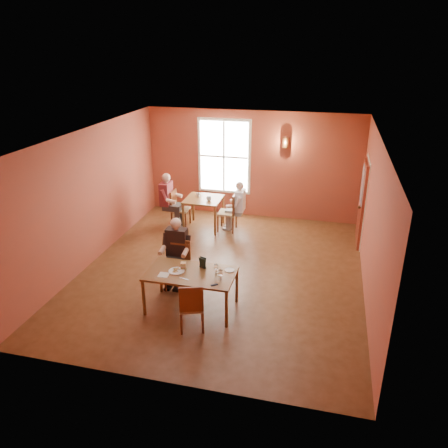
% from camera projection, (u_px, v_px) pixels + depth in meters
% --- Properties ---
extents(ground, '(6.00, 7.00, 0.01)m').
position_uv_depth(ground, '(222.00, 271.00, 9.64)').
color(ground, brown).
rests_on(ground, ground).
extents(wall_back, '(6.00, 0.04, 3.00)m').
position_uv_depth(wall_back, '(252.00, 165.00, 12.19)').
color(wall_back, brown).
rests_on(wall_back, ground).
extents(wall_front, '(6.00, 0.04, 3.00)m').
position_uv_depth(wall_front, '(159.00, 296.00, 5.92)').
color(wall_front, brown).
rests_on(wall_front, ground).
extents(wall_left, '(0.04, 7.00, 3.00)m').
position_uv_depth(wall_left, '(91.00, 196.00, 9.72)').
color(wall_left, brown).
rests_on(wall_left, ground).
extents(wall_right, '(0.04, 7.00, 3.00)m').
position_uv_depth(wall_right, '(373.00, 221.00, 8.39)').
color(wall_right, brown).
rests_on(wall_right, ground).
extents(ceiling, '(6.00, 7.00, 0.04)m').
position_uv_depth(ceiling, '(222.00, 135.00, 8.48)').
color(ceiling, white).
rests_on(ceiling, wall_back).
extents(window, '(1.36, 0.10, 1.96)m').
position_uv_depth(window, '(224.00, 157.00, 12.24)').
color(window, white).
rests_on(window, wall_back).
extents(door, '(0.12, 1.04, 2.10)m').
position_uv_depth(door, '(361.00, 203.00, 10.64)').
color(door, maroon).
rests_on(door, ground).
extents(wall_sconce, '(0.16, 0.16, 0.28)m').
position_uv_depth(wall_sconce, '(285.00, 142.00, 11.63)').
color(wall_sconce, brown).
rests_on(wall_sconce, wall_back).
extents(main_table, '(1.63, 0.92, 0.77)m').
position_uv_depth(main_table, '(191.00, 291.00, 8.16)').
color(main_table, brown).
rests_on(main_table, ground).
extents(chair_diner_main, '(0.44, 0.44, 0.99)m').
position_uv_depth(chair_diner_main, '(177.00, 266.00, 8.81)').
color(chair_diner_main, brown).
rests_on(chair_diner_main, ground).
extents(diner_main, '(0.55, 0.55, 1.38)m').
position_uv_depth(diner_main, '(177.00, 258.00, 8.70)').
color(diner_main, black).
rests_on(diner_main, ground).
extents(chair_empty, '(0.53, 0.53, 0.93)m').
position_uv_depth(chair_empty, '(191.00, 305.00, 7.57)').
color(chair_empty, '#4C2715').
rests_on(chair_empty, ground).
extents(plate_food, '(0.36, 0.36, 0.04)m').
position_uv_depth(plate_food, '(177.00, 271.00, 8.04)').
color(plate_food, white).
rests_on(plate_food, main_table).
extents(sandwich, '(0.11, 0.11, 0.12)m').
position_uv_depth(sandwich, '(183.00, 266.00, 8.11)').
color(sandwich, tan).
rests_on(sandwich, main_table).
extents(goblet_a, '(0.08, 0.08, 0.20)m').
position_uv_depth(goblet_a, '(216.00, 268.00, 7.95)').
color(goblet_a, white).
rests_on(goblet_a, main_table).
extents(goblet_b, '(0.10, 0.10, 0.20)m').
position_uv_depth(goblet_b, '(220.00, 274.00, 7.75)').
color(goblet_b, white).
rests_on(goblet_b, main_table).
extents(menu_stand, '(0.14, 0.11, 0.22)m').
position_uv_depth(menu_stand, '(203.00, 263.00, 8.14)').
color(menu_stand, black).
rests_on(menu_stand, main_table).
extents(knife, '(0.19, 0.07, 0.00)m').
position_uv_depth(knife, '(184.00, 279.00, 7.80)').
color(knife, '#B5B7C9').
rests_on(knife, main_table).
extents(napkin, '(0.20, 0.20, 0.01)m').
position_uv_depth(napkin, '(164.00, 275.00, 7.93)').
color(napkin, silver).
rests_on(napkin, main_table).
extents(side_plate, '(0.21, 0.21, 0.01)m').
position_uv_depth(side_plate, '(230.00, 270.00, 8.08)').
color(side_plate, silver).
rests_on(side_plate, main_table).
extents(sunglasses, '(0.13, 0.11, 0.02)m').
position_uv_depth(sunglasses, '(214.00, 285.00, 7.59)').
color(sunglasses, black).
rests_on(sunglasses, main_table).
extents(second_table, '(0.95, 0.95, 0.83)m').
position_uv_depth(second_table, '(204.00, 213.00, 11.74)').
color(second_table, brown).
rests_on(second_table, ground).
extents(chair_diner_white, '(0.45, 0.45, 1.03)m').
position_uv_depth(chair_diner_white, '(227.00, 212.00, 11.56)').
color(chair_diner_white, '#542C10').
rests_on(chair_diner_white, ground).
extents(diner_white, '(0.52, 0.52, 1.29)m').
position_uv_depth(diner_white, '(228.00, 207.00, 11.50)').
color(diner_white, silver).
rests_on(diner_white, ground).
extents(chair_diner_maroon, '(0.44, 0.44, 0.99)m').
position_uv_depth(chair_diner_maroon, '(181.00, 208.00, 11.86)').
color(chair_diner_maroon, brown).
rests_on(chair_diner_maroon, ground).
extents(diner_maroon, '(0.57, 0.57, 1.43)m').
position_uv_depth(diner_maroon, '(179.00, 201.00, 11.78)').
color(diner_maroon, maroon).
rests_on(diner_maroon, ground).
extents(cup_a, '(0.17, 0.17, 0.10)m').
position_uv_depth(cup_a, '(209.00, 199.00, 11.41)').
color(cup_a, silver).
rests_on(cup_a, second_table).
extents(cup_b, '(0.13, 0.13, 0.10)m').
position_uv_depth(cup_b, '(198.00, 195.00, 11.72)').
color(cup_b, silver).
rests_on(cup_b, second_table).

